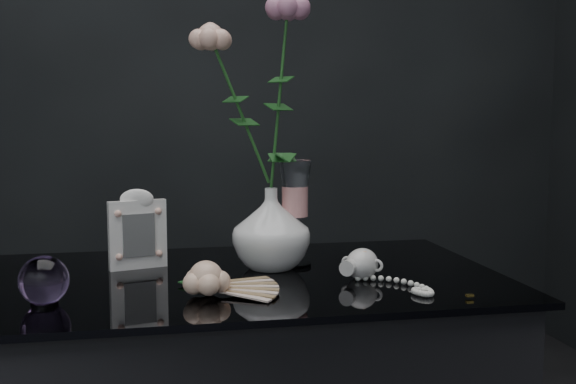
{
  "coord_description": "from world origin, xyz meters",
  "views": [
    {
      "loc": [
        -0.12,
        -1.19,
        1.06
      ],
      "look_at": [
        0.12,
        0.03,
        0.92
      ],
      "focal_mm": 42.0,
      "sensor_mm": 36.0,
      "label": 1
    }
  ],
  "objects": [
    {
      "name": "paper_fan",
      "position": [
        -0.04,
        -0.07,
        0.77
      ],
      "size": [
        0.28,
        0.24,
        0.02
      ],
      "primitive_type": null,
      "rotation": [
        0.0,
        0.0,
        -0.25
      ],
      "color": "beige",
      "rests_on": "table"
    },
    {
      "name": "wine_glass",
      "position": [
        0.15,
        0.11,
        0.87
      ],
      "size": [
        0.07,
        0.07,
        0.21
      ],
      "primitive_type": null,
      "rotation": [
        0.0,
        0.0,
        0.01
      ],
      "color": "white",
      "rests_on": "table"
    },
    {
      "name": "loose_rose",
      "position": [
        -0.04,
        -0.09,
        0.79
      ],
      "size": [
        0.17,
        0.2,
        0.06
      ],
      "primitive_type": null,
      "rotation": [
        0.0,
        0.0,
        -0.2
      ],
      "color": "beige",
      "rests_on": "table"
    },
    {
      "name": "paperweight",
      "position": [
        -0.3,
        -0.09,
        0.8
      ],
      "size": [
        0.08,
        0.08,
        0.08
      ],
      "primitive_type": null,
      "rotation": [
        0.0,
        0.0,
        -0.06
      ],
      "color": "#B383D5",
      "rests_on": "table"
    },
    {
      "name": "vase",
      "position": [
        0.1,
        0.1,
        0.84
      ],
      "size": [
        0.2,
        0.2,
        0.16
      ],
      "primitive_type": "imported",
      "rotation": [
        0.0,
        0.0,
        0.38
      ],
      "color": "white",
      "rests_on": "table"
    },
    {
      "name": "roses",
      "position": [
        0.07,
        0.09,
        1.11
      ],
      "size": [
        0.22,
        0.1,
        0.42
      ],
      "color": "#E4AB93",
      "rests_on": "vase"
    },
    {
      "name": "pearl_jar",
      "position": [
        0.25,
        -0.02,
        0.79
      ],
      "size": [
        0.29,
        0.29,
        0.06
      ],
      "primitive_type": null,
      "rotation": [
        0.0,
        0.0,
        -0.67
      ],
      "color": "silver",
      "rests_on": "table"
    },
    {
      "name": "picture_frame",
      "position": [
        -0.16,
        0.15,
        0.84
      ],
      "size": [
        0.14,
        0.12,
        0.16
      ],
      "primitive_type": null,
      "rotation": [
        0.0,
        0.0,
        0.27
      ],
      "color": "white",
      "rests_on": "table"
    }
  ]
}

